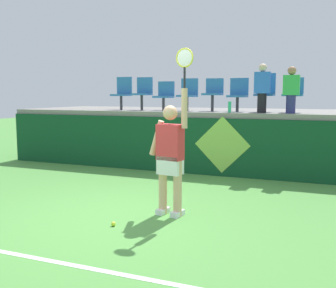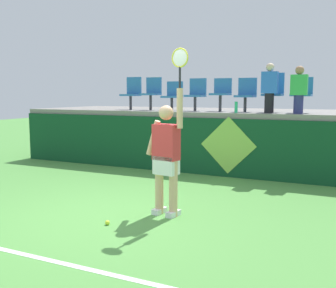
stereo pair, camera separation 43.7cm
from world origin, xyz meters
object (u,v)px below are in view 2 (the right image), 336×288
at_px(stadium_chair_3, 196,93).
at_px(stadium_chair_5, 246,93).
at_px(tennis_ball, 107,223).
at_px(water_bottle, 236,107).
at_px(stadium_chair_7, 302,92).
at_px(stadium_chair_4, 221,92).
at_px(tennis_player, 167,154).
at_px(stadium_chair_1, 152,92).
at_px(stadium_chair_0, 132,92).
at_px(stadium_chair_2, 173,94).
at_px(spectator_0, 299,89).
at_px(spectator_1, 270,87).
at_px(stadium_chair_6, 273,91).

bearing_deg(stadium_chair_3, stadium_chair_5, -0.01).
xyz_separation_m(tennis_ball, water_bottle, (0.67, 4.08, 1.51)).
distance_m(water_bottle, stadium_chair_3, 1.43).
bearing_deg(stadium_chair_7, stadium_chair_4, -179.95).
height_order(tennis_player, stadium_chair_1, tennis_player).
distance_m(stadium_chair_0, stadium_chair_2, 1.22).
distance_m(stadium_chair_7, spectator_0, 0.46).
bearing_deg(stadium_chair_0, spectator_1, -6.48).
xyz_separation_m(stadium_chair_0, spectator_0, (4.36, -0.47, 0.04)).
relative_size(stadium_chair_4, spectator_0, 0.80).
bearing_deg(stadium_chair_7, spectator_1, -146.28).
xyz_separation_m(stadium_chair_3, spectator_1, (1.89, -0.42, 0.12)).
bearing_deg(stadium_chair_2, stadium_chair_0, 179.59).
distance_m(tennis_player, spectator_1, 3.78).
relative_size(tennis_ball, stadium_chair_2, 0.09).
bearing_deg(water_bottle, stadium_chair_6, 45.69).
bearing_deg(stadium_chair_6, spectator_1, -90.00).
xyz_separation_m(water_bottle, stadium_chair_3, (-1.22, 0.68, 0.32)).
height_order(stadium_chair_1, stadium_chair_6, stadium_chair_6).
distance_m(stadium_chair_0, stadium_chair_1, 0.61).
relative_size(stadium_chair_6, spectator_1, 0.83).
bearing_deg(spectator_1, spectator_0, -3.99).
xyz_separation_m(stadium_chair_2, stadium_chair_3, (0.64, 0.00, 0.04)).
relative_size(water_bottle, stadium_chair_3, 0.31).
distance_m(stadium_chair_0, spectator_1, 3.77).
bearing_deg(stadium_chair_3, stadium_chair_6, 0.19).
bearing_deg(tennis_ball, spectator_0, 65.50).
bearing_deg(tennis_ball, spectator_1, 72.91).
height_order(stadium_chair_2, stadium_chair_5, stadium_chair_5).
bearing_deg(spectator_1, water_bottle, -158.95).
height_order(tennis_ball, stadium_chair_0, stadium_chair_0).
bearing_deg(stadium_chair_7, stadium_chair_6, 178.97).
distance_m(tennis_player, spectator_0, 3.90).
xyz_separation_m(stadium_chair_1, stadium_chair_3, (1.25, -0.00, -0.04)).
xyz_separation_m(tennis_player, stadium_chair_4, (-0.45, 3.96, 0.94)).
height_order(tennis_ball, stadium_chair_3, stadium_chair_3).
relative_size(water_bottle, spectator_1, 0.23).
bearing_deg(stadium_chair_6, stadium_chair_7, -1.03).
distance_m(stadium_chair_1, stadium_chair_7, 3.76).
distance_m(stadium_chair_0, stadium_chair_4, 2.51).
bearing_deg(spectator_1, tennis_ball, -107.09).
distance_m(stadium_chair_1, stadium_chair_5, 2.51).
xyz_separation_m(tennis_ball, spectator_1, (1.33, 4.33, 1.95)).
xyz_separation_m(stadium_chair_0, stadium_chair_1, (0.61, -0.00, 0.00)).
distance_m(stadium_chair_6, stadium_chair_7, 0.62).
bearing_deg(stadium_chair_5, stadium_chair_1, 179.99).
distance_m(stadium_chair_3, stadium_chair_6, 1.89).
relative_size(water_bottle, stadium_chair_7, 0.32).
distance_m(tennis_player, water_bottle, 3.34).
xyz_separation_m(tennis_ball, stadium_chair_3, (-0.55, 4.75, 1.83)).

